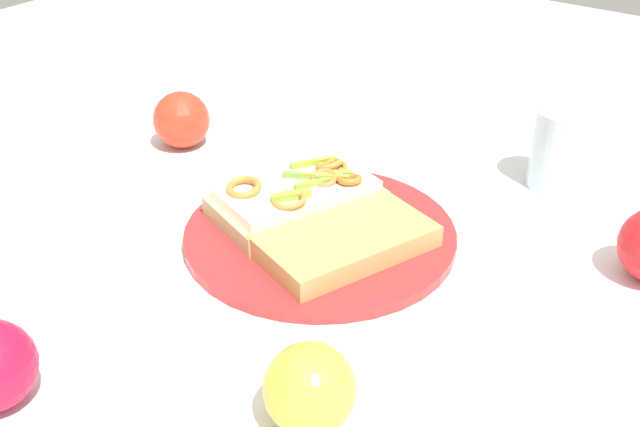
{
  "coord_description": "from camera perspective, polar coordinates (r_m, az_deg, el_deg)",
  "views": [
    {
      "loc": [
        0.41,
        -0.56,
        0.44
      ],
      "look_at": [
        0.0,
        0.0,
        0.03
      ],
      "focal_mm": 44.12,
      "sensor_mm": 36.0,
      "label": 1
    }
  ],
  "objects": [
    {
      "name": "sandwich",
      "position": [
        0.84,
        -1.66,
        1.2
      ],
      "size": [
        0.16,
        0.2,
        0.05
      ],
      "rotation": [
        0.0,
        0.0,
        1.22
      ],
      "color": "tan",
      "rests_on": "plate"
    },
    {
      "name": "ground_plane",
      "position": [
        0.82,
        0.0,
        -1.92
      ],
      "size": [
        2.0,
        2.0,
        0.0
      ],
      "primitive_type": "plane",
      "color": "white",
      "rests_on": "ground"
    },
    {
      "name": "apple_2",
      "position": [
        0.6,
        -0.77,
        -12.6
      ],
      "size": [
        0.1,
        0.1,
        0.07
      ],
      "primitive_type": "sphere",
      "rotation": [
        0.0,
        0.0,
        2.3
      ],
      "color": "gold",
      "rests_on": "ground_plane"
    },
    {
      "name": "plate",
      "position": [
        0.82,
        0.0,
        -1.56
      ],
      "size": [
        0.28,
        0.28,
        0.01
      ],
      "primitive_type": "cylinder",
      "color": "#B82A2B",
      "rests_on": "ground_plane"
    },
    {
      "name": "apple_0",
      "position": [
        1.02,
        -10.02,
        6.71
      ],
      "size": [
        0.1,
        0.1,
        0.07
      ],
      "primitive_type": "sphere",
      "rotation": [
        0.0,
        0.0,
        3.81
      ],
      "color": "red",
      "rests_on": "ground_plane"
    },
    {
      "name": "bread_slice_side",
      "position": [
        0.78,
        1.84,
        -1.98
      ],
      "size": [
        0.15,
        0.19,
        0.02
      ],
      "primitive_type": "cube",
      "rotation": [
        0.0,
        0.0,
        1.23
      ],
      "color": "tan",
      "rests_on": "plate"
    },
    {
      "name": "drinking_glass",
      "position": [
        0.94,
        17.08,
        4.52
      ],
      "size": [
        0.07,
        0.07,
        0.09
      ],
      "primitive_type": "cylinder",
      "color": "silver",
      "rests_on": "ground_plane"
    }
  ]
}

